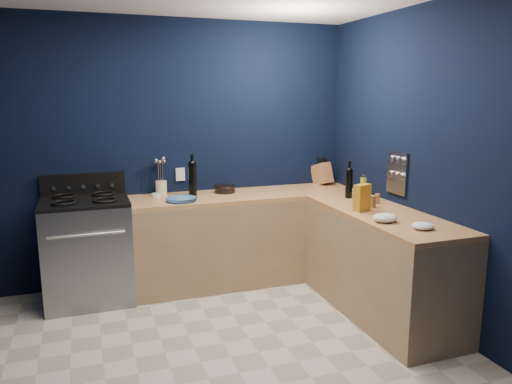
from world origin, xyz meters
name	(u,v)px	position (x,y,z in m)	size (l,w,h in m)	color
floor	(230,358)	(0.00, 0.00, -0.01)	(3.50, 3.50, 0.02)	beige
wall_back	(179,152)	(0.00, 1.76, 1.30)	(3.50, 0.02, 2.60)	black
wall_right	(442,168)	(1.76, 0.00, 1.30)	(0.02, 3.50, 2.60)	black
wall_front	(371,264)	(0.00, -1.76, 1.30)	(3.50, 0.02, 2.60)	black
cab_back	(246,239)	(0.60, 1.44, 0.43)	(2.30, 0.63, 0.86)	#9E7D5C
top_back	(246,195)	(0.60, 1.44, 0.88)	(2.30, 0.63, 0.04)	#965C30
cab_right	(381,266)	(1.44, 0.29, 0.43)	(0.63, 1.67, 0.86)	#9E7D5C
top_right	(384,215)	(1.44, 0.29, 0.88)	(0.63, 1.67, 0.04)	#965C30
gas_range	(88,252)	(-0.93, 1.42, 0.46)	(0.76, 0.66, 0.92)	gray
oven_door	(89,264)	(-0.93, 1.10, 0.45)	(0.59, 0.02, 0.42)	black
cooktop	(84,201)	(-0.93, 1.42, 0.94)	(0.76, 0.66, 0.03)	black
backguard	(83,184)	(-0.93, 1.72, 1.04)	(0.76, 0.06, 0.20)	black
spice_panel	(397,173)	(1.74, 0.55, 1.18)	(0.02, 0.28, 0.38)	gray
wall_outlet	(180,174)	(0.00, 1.74, 1.08)	(0.09, 0.02, 0.13)	white
plate_stack	(181,199)	(-0.08, 1.29, 0.92)	(0.28, 0.28, 0.03)	#294E94
ramekin	(156,195)	(-0.27, 1.57, 0.92)	(0.08, 0.08, 0.03)	white
utensil_crock	(161,188)	(-0.21, 1.66, 0.97)	(0.11, 0.11, 0.14)	#F4F1BF
wine_bottle_back	(193,179)	(0.08, 1.53, 1.06)	(0.08, 0.08, 0.32)	black
lemon_basket	(225,189)	(0.41, 1.55, 0.94)	(0.20, 0.20, 0.08)	black
knife_block	(322,174)	(1.55, 1.66, 1.01)	(0.12, 0.20, 0.22)	#965D33
wine_bottle_right	(349,184)	(1.46, 0.91, 1.04)	(0.07, 0.07, 0.27)	black
oil_bottle	(363,191)	(1.46, 0.66, 1.02)	(0.05, 0.05, 0.23)	#9BA833
spice_jar_near	(373,202)	(1.45, 0.47, 0.95)	(0.05, 0.05, 0.11)	olive
spice_jar_far	(377,199)	(1.58, 0.61, 0.94)	(0.05, 0.05, 0.09)	olive
crouton_bag	(362,198)	(1.29, 0.40, 1.01)	(0.16, 0.07, 0.23)	#B9431E
towel_front	(385,218)	(1.26, 0.01, 0.93)	(0.19, 0.16, 0.07)	white
towel_end	(423,226)	(1.41, -0.26, 0.92)	(0.16, 0.15, 0.05)	white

